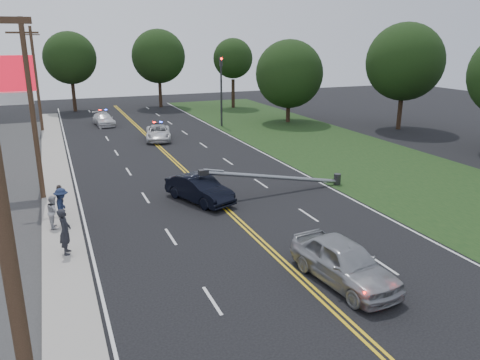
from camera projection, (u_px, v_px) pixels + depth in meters
name	position (u px, v px, depth m)	size (l,w,h in m)	color
ground	(280.00, 259.00, 19.71)	(120.00, 120.00, 0.00)	black
sidewalk	(60.00, 207.00, 25.52)	(1.80, 70.00, 0.12)	#9C968D
grass_verge	(385.00, 168.00, 33.43)	(12.00, 80.00, 0.01)	black
centerline_yellow	(206.00, 190.00, 28.57)	(0.36, 80.00, 0.00)	gold
pylon_sign	(6.00, 92.00, 26.58)	(3.20, 0.35, 8.00)	gray
traffic_signal	(221.00, 86.00, 48.04)	(0.28, 0.41, 7.05)	#2D2D30
fallen_streetlight	(282.00, 177.00, 28.04)	(9.36, 0.44, 1.91)	#2D2D30
utility_pole_near	(12.00, 279.00, 7.82)	(1.60, 0.28, 10.00)	#382619
utility_pole_mid	(32.00, 111.00, 25.54)	(1.60, 0.28, 10.00)	#382619
utility_pole_far	(36.00, 79.00, 45.03)	(1.60, 0.28, 10.00)	#382619
tree_6	(70.00, 58.00, 57.32)	(6.35, 6.35, 9.72)	black
tree_7	(158.00, 56.00, 60.83)	(6.92, 6.92, 10.05)	black
tree_8	(233.00, 59.00, 60.52)	(5.12, 5.12, 8.91)	black
tree_9	(289.00, 74.00, 50.19)	(7.24, 7.24, 8.82)	black
tree_13	(405.00, 62.00, 45.76)	(7.52, 7.52, 10.43)	black
crashed_sedan	(199.00, 189.00, 26.46)	(1.59, 4.55, 1.50)	black
waiting_sedan	(344.00, 262.00, 17.64)	(1.98, 4.93, 1.68)	#919398
emergency_a	(158.00, 133.00, 42.44)	(2.16, 4.67, 1.30)	silver
emergency_b	(104.00, 119.00, 49.58)	(1.78, 4.39, 1.27)	silver
bystander_a	(65.00, 231.00, 19.70)	(0.73, 0.48, 2.02)	#212228
bystander_b	(54.00, 212.00, 22.49)	(0.79, 0.61, 1.62)	#AEADB2
bystander_c	(62.00, 206.00, 22.87)	(1.19, 0.69, 1.85)	#1B2644
bystander_d	(60.00, 200.00, 24.05)	(0.96, 0.40, 1.64)	#534842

